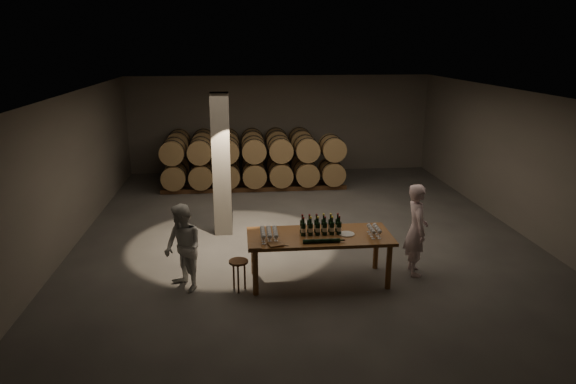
{
  "coord_description": "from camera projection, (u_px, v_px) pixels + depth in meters",
  "views": [
    {
      "loc": [
        -1.42,
        -11.05,
        4.24
      ],
      "look_at": [
        -0.36,
        -0.38,
        1.1
      ],
      "focal_mm": 32.0,
      "sensor_mm": 36.0,
      "label": 1
    }
  ],
  "objects": [
    {
      "name": "tasting_table",
      "position": [
        319.0,
        240.0,
        9.27
      ],
      "size": [
        2.6,
        1.1,
        0.9
      ],
      "color": "brown",
      "rests_on": "ground"
    },
    {
      "name": "barrel_stack_back",
      "position": [
        240.0,
        153.0,
        16.49
      ],
      "size": [
        4.7,
        0.95,
        1.57
      ],
      "color": "#51331B",
      "rests_on": "ground"
    },
    {
      "name": "glass_cluster_left",
      "position": [
        269.0,
        232.0,
        9.02
      ],
      "size": [
        0.31,
        0.53,
        0.18
      ],
      "color": "silver",
      "rests_on": "tasting_table"
    },
    {
      "name": "glass_cluster_right",
      "position": [
        374.0,
        229.0,
        9.19
      ],
      "size": [
        0.19,
        0.41,
        0.17
      ],
      "color": "silver",
      "rests_on": "tasting_table"
    },
    {
      "name": "notebook_corner",
      "position": [
        255.0,
        246.0,
        8.71
      ],
      "size": [
        0.21,
        0.27,
        0.02
      ],
      "primitive_type": "cube",
      "rotation": [
        0.0,
        0.0,
        0.0
      ],
      "color": "brown",
      "rests_on": "tasting_table"
    },
    {
      "name": "stool",
      "position": [
        239.0,
        266.0,
        9.0
      ],
      "size": [
        0.34,
        0.34,
        0.57
      ],
      "rotation": [
        0.0,
        0.0,
        -0.11
      ],
      "color": "#51331B",
      "rests_on": "ground"
    },
    {
      "name": "bottle_cluster",
      "position": [
        321.0,
        227.0,
        9.27
      ],
      "size": [
        0.74,
        0.24,
        0.35
      ],
      "color": "black",
      "rests_on": "tasting_table"
    },
    {
      "name": "person_woman",
      "position": [
        183.0,
        248.0,
        8.96
      ],
      "size": [
        0.92,
        0.96,
        1.56
      ],
      "primitive_type": "imported",
      "rotation": [
        0.0,
        0.0,
        -0.96
      ],
      "color": "silver",
      "rests_on": "ground"
    },
    {
      "name": "lying_bottles",
      "position": [
        322.0,
        241.0,
        8.87
      ],
      "size": [
        0.74,
        0.07,
        0.07
      ],
      "color": "black",
      "rests_on": "tasting_table"
    },
    {
      "name": "barrel_stack_front",
      "position": [
        254.0,
        162.0,
        15.19
      ],
      "size": [
        5.48,
        0.95,
        1.57
      ],
      "color": "#51331B",
      "rests_on": "ground"
    },
    {
      "name": "person_man",
      "position": [
        416.0,
        230.0,
        9.57
      ],
      "size": [
        0.47,
        0.67,
        1.76
      ],
      "primitive_type": "imported",
      "rotation": [
        0.0,
        0.0,
        1.49
      ],
      "color": "white",
      "rests_on": "ground"
    },
    {
      "name": "notebook_near",
      "position": [
        276.0,
        245.0,
        8.76
      ],
      "size": [
        0.28,
        0.25,
        0.03
      ],
      "primitive_type": "cube",
      "rotation": [
        0.0,
        0.0,
        0.26
      ],
      "color": "brown",
      "rests_on": "tasting_table"
    },
    {
      "name": "plate",
      "position": [
        347.0,
        234.0,
        9.26
      ],
      "size": [
        0.29,
        0.29,
        0.02
      ],
      "primitive_type": "cylinder",
      "color": "silver",
      "rests_on": "tasting_table"
    },
    {
      "name": "room",
      "position": [
        221.0,
        165.0,
        11.45
      ],
      "size": [
        12.0,
        12.0,
        12.0
      ],
      "color": "#4A4845",
      "rests_on": "ground"
    },
    {
      "name": "pen",
      "position": [
        284.0,
        246.0,
        8.74
      ],
      "size": [
        0.15,
        0.05,
        0.01
      ],
      "primitive_type": "cylinder",
      "rotation": [
        0.0,
        1.57,
        -0.28
      ],
      "color": "black",
      "rests_on": "tasting_table"
    }
  ]
}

